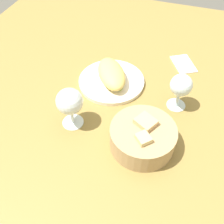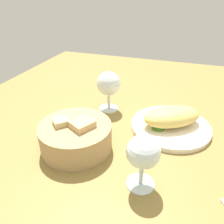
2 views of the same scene
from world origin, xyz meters
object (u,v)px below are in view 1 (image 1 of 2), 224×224
(wine_glass_near, at_px, (70,103))
(wine_glass_far, at_px, (181,87))
(bread_basket, at_px, (143,137))
(plate, at_px, (112,81))
(folded_napkin, at_px, (184,64))

(wine_glass_near, relative_size, wine_glass_far, 1.07)
(bread_basket, bearing_deg, plate, -143.32)
(plate, xyz_separation_m, wine_glass_near, (0.21, -0.05, 0.08))
(plate, distance_m, bread_basket, 0.28)
(plate, bearing_deg, wine_glass_near, -14.32)
(plate, relative_size, folded_napkin, 2.10)
(wine_glass_near, xyz_separation_m, folded_napkin, (-0.40, 0.28, -0.08))
(folded_napkin, bearing_deg, bread_basket, -38.73)
(wine_glass_near, bearing_deg, folded_napkin, 144.62)
(bread_basket, height_order, wine_glass_near, wine_glass_near)
(wine_glass_far, bearing_deg, bread_basket, -20.52)
(wine_glass_near, bearing_deg, wine_glass_far, 120.88)
(bread_basket, distance_m, wine_glass_near, 0.23)
(plate, bearing_deg, bread_basket, 36.68)
(bread_basket, distance_m, wine_glass_far, 0.20)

